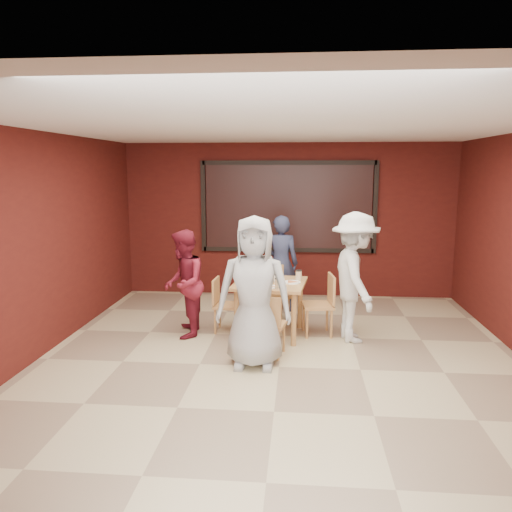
# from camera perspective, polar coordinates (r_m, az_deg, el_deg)

# --- Properties ---
(floor) EXTENTS (7.00, 7.00, 0.00)m
(floor) POSITION_cam_1_polar(r_m,az_deg,el_deg) (6.11, 2.65, -12.54)
(floor) COLOR #CAB88C
(floor) RESTS_ON ground
(window_blinds) EXTENTS (3.00, 0.02, 1.50)m
(window_blinds) POSITION_cam_1_polar(r_m,az_deg,el_deg) (9.12, 3.68, 5.63)
(window_blinds) COLOR black
(dining_table) EXTENTS (1.07, 1.07, 0.92)m
(dining_table) POSITION_cam_1_polar(r_m,az_deg,el_deg) (7.02, 1.59, -3.76)
(dining_table) COLOR #B4764A
(dining_table) RESTS_ON floor
(chair_front) EXTENTS (0.45, 0.45, 0.80)m
(chair_front) POSITION_cam_1_polar(r_m,az_deg,el_deg) (6.26, 1.36, -7.54)
(chair_front) COLOR #C9814E
(chair_front) RESTS_ON floor
(chair_back) EXTENTS (0.53, 0.53, 0.85)m
(chair_back) POSITION_cam_1_polar(r_m,az_deg,el_deg) (7.73, 1.96, -3.92)
(chair_back) COLOR #C9814E
(chair_back) RESTS_ON floor
(chair_left) EXTENTS (0.40, 0.40, 0.78)m
(chair_left) POSITION_cam_1_polar(r_m,az_deg,el_deg) (7.24, -3.78, -5.23)
(chair_left) COLOR #C9814E
(chair_left) RESTS_ON floor
(chair_right) EXTENTS (0.47, 0.47, 0.87)m
(chair_right) POSITION_cam_1_polar(r_m,az_deg,el_deg) (7.13, 7.66, -5.12)
(chair_right) COLOR #C9814E
(chair_right) RESTS_ON floor
(diner_front) EXTENTS (0.89, 0.58, 1.81)m
(diner_front) POSITION_cam_1_polar(r_m,az_deg,el_deg) (5.87, -0.22, -4.18)
(diner_front) COLOR #AEAEAE
(diner_front) RESTS_ON floor
(diner_back) EXTENTS (0.59, 0.39, 1.59)m
(diner_back) POSITION_cam_1_polar(r_m,az_deg,el_deg) (8.22, 2.83, -0.85)
(diner_back) COLOR #2F3555
(diner_back) RESTS_ON floor
(diner_left) EXTENTS (0.67, 0.80, 1.51)m
(diner_left) POSITION_cam_1_polar(r_m,az_deg,el_deg) (7.03, -8.28, -3.15)
(diner_left) COLOR maroon
(diner_left) RESTS_ON floor
(diner_right) EXTENTS (0.84, 1.24, 1.77)m
(diner_right) POSITION_cam_1_polar(r_m,az_deg,el_deg) (6.88, 11.23, -2.41)
(diner_right) COLOR silver
(diner_right) RESTS_ON floor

